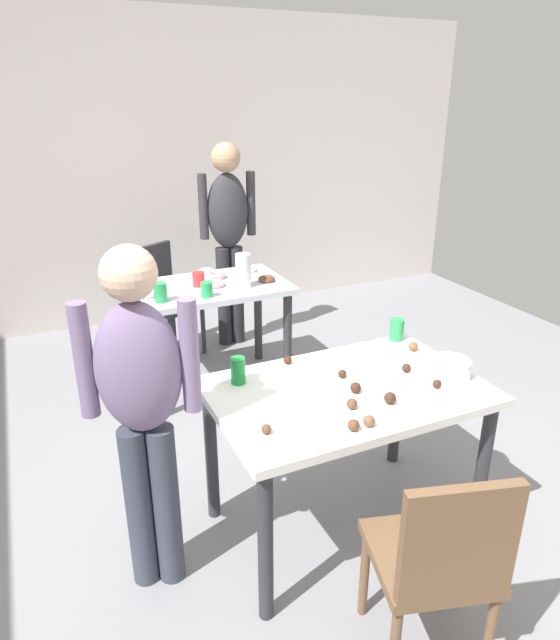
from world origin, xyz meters
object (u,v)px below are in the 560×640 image
object	(u,v)px
dining_table_far	(213,302)
chair_near_table	(440,559)
chair_far_table	(163,294)
person_girl_near	(142,399)
dining_table_near	(346,408)
mixing_bowl	(450,368)
soda_can	(238,370)
pitcher_far	(243,271)
person_adult_far	(228,227)

from	to	relation	value
dining_table_far	chair_near_table	xyz separation A→B (m)	(-0.00, -2.36, -0.13)
chair_far_table	person_girl_near	xyz separation A→B (m)	(-0.60, -2.22, 0.38)
dining_table_near	mixing_bowl	distance (m)	0.51
dining_table_near	dining_table_far	size ratio (longest dim) A/B	1.19
chair_far_table	person_girl_near	bearing A→B (deg)	-105.14
mixing_bowl	soda_can	world-z (taller)	soda_can
person_girl_near	mixing_bowl	xyz separation A→B (m)	(1.35, -0.15, -0.09)
pitcher_far	chair_near_table	bearing A→B (deg)	-94.44
dining_table_near	chair_near_table	xyz separation A→B (m)	(-0.08, -0.76, -0.15)
mixing_bowl	pitcher_far	size ratio (longest dim) A/B	0.80
soda_can	dining_table_near	bearing A→B (deg)	-30.21
chair_far_table	pitcher_far	size ratio (longest dim) A/B	3.83
person_adult_far	chair_near_table	bearing A→B (deg)	-96.77
dining_table_far	chair_near_table	bearing A→B (deg)	-90.00
soda_can	chair_far_table	bearing A→B (deg)	85.96
dining_table_near	person_adult_far	size ratio (longest dim) A/B	0.74
chair_near_table	person_girl_near	world-z (taller)	person_girl_near
mixing_bowl	soda_can	size ratio (longest dim) A/B	1.49
mixing_bowl	person_adult_far	bearing A→B (deg)	94.89
chair_near_table	dining_table_near	bearing A→B (deg)	83.76
soda_can	pitcher_far	distance (m)	1.33
chair_near_table	person_adult_far	bearing A→B (deg)	83.23
dining_table_far	person_girl_near	distance (m)	1.76
chair_far_table	mixing_bowl	distance (m)	2.51
person_girl_near	soda_can	world-z (taller)	person_girl_near
chair_far_table	pitcher_far	world-z (taller)	pitcher_far
chair_near_table	person_girl_near	size ratio (longest dim) A/B	0.59
chair_near_table	person_adult_far	distance (m)	3.07
dining_table_near	dining_table_far	bearing A→B (deg)	92.94
person_adult_far	soda_can	distance (m)	2.13
mixing_bowl	soda_can	xyz separation A→B (m)	(-0.89, 0.35, 0.02)
dining_table_near	soda_can	bearing A→B (deg)	149.79
dining_table_near	person_girl_near	world-z (taller)	person_girl_near
dining_table_far	dining_table_near	bearing A→B (deg)	-87.06
chair_near_table	chair_far_table	xyz separation A→B (m)	(-0.19, 3.03, 0.00)
dining_table_near	person_girl_near	distance (m)	0.91
dining_table_far	soda_can	size ratio (longest dim) A/B	8.16
mixing_bowl	person_girl_near	bearing A→B (deg)	173.46
person_girl_near	chair_near_table	bearing A→B (deg)	-45.62
mixing_bowl	pitcher_far	world-z (taller)	pitcher_far
dining_table_far	soda_can	bearing A→B (deg)	-103.71
person_girl_near	mixing_bowl	size ratio (longest dim) A/B	8.09
chair_near_table	pitcher_far	world-z (taller)	pitcher_far
chair_near_table	pitcher_far	bearing A→B (deg)	85.56
dining_table_near	soda_can	size ratio (longest dim) A/B	9.73
dining_table_far	mixing_bowl	bearing A→B (deg)	-71.91
dining_table_near	person_girl_near	size ratio (longest dim) A/B	0.81
dining_table_near	mixing_bowl	bearing A→B (deg)	-12.28
person_girl_near	pitcher_far	world-z (taller)	person_girl_near
chair_near_table	soda_can	bearing A→B (deg)	108.42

